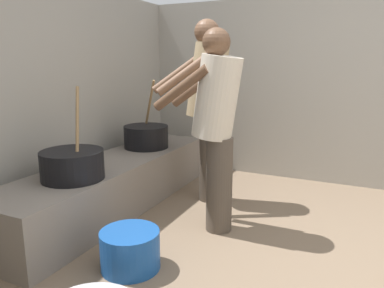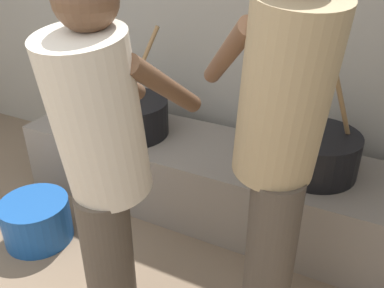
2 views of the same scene
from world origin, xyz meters
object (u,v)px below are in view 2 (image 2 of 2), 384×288
Objects in this scene: cooking_pot_secondary at (316,153)px; cook_in_tan_shirt at (280,138)px; cooking_pot_main at (131,117)px; cook_in_cream_shirt at (103,161)px; bucket_blue_plastic at (37,220)px.

cook_in_tan_shirt is at bearing -92.79° from cooking_pot_secondary.
cook_in_cream_shirt reaches higher than cooking_pot_main.
cook_in_tan_shirt is (-0.03, -0.67, 0.39)m from cooking_pot_secondary.
cooking_pot_main is 1.11m from cooking_pot_secondary.
cook_in_tan_shirt reaches higher than cooking_pot_main.
cook_in_cream_shirt is (-0.58, -0.98, 0.31)m from cooking_pot_secondary.
cooking_pot_main is 1.78× the size of bucket_blue_plastic.
bucket_blue_plastic is (-1.34, -0.71, -0.42)m from cooking_pot_secondary.
bucket_blue_plastic is at bearing -109.67° from cooking_pot_main.
bucket_blue_plastic is (-0.23, -0.65, -0.42)m from cooking_pot_main.
cooking_pot_secondary is at bearing 3.18° from cooking_pot_main.
cook_in_tan_shirt reaches higher than bucket_blue_plastic.
cooking_pot_secondary reaches higher than cooking_pot_main.
cooking_pot_main is at bearing 70.33° from bucket_blue_plastic.
cook_in_cream_shirt is at bearing -150.75° from cook_in_tan_shirt.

